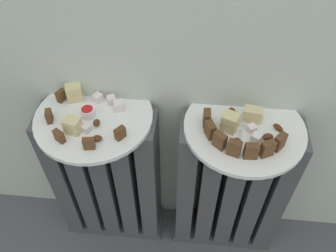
% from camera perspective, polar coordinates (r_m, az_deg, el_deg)
% --- Properties ---
extents(radiator_left, '(0.34, 0.12, 0.57)m').
position_cam_1_polar(radiator_left, '(1.16, -9.77, -8.69)').
color(radiator_left, '#47474C').
rests_on(radiator_left, ground_plane).
extents(radiator_right, '(0.34, 0.12, 0.57)m').
position_cam_1_polar(radiator_right, '(1.14, 9.99, -10.28)').
color(radiator_right, '#47474C').
rests_on(radiator_right, ground_plane).
extents(plate_left, '(0.31, 0.31, 0.01)m').
position_cam_1_polar(plate_left, '(0.93, -12.03, 1.44)').
color(plate_left, white).
rests_on(plate_left, radiator_left).
extents(plate_right, '(0.31, 0.31, 0.01)m').
position_cam_1_polar(plate_right, '(0.91, 12.37, -0.29)').
color(plate_right, white).
rests_on(plate_right, radiator_right).
extents(dark_cake_slice_left_0, '(0.02, 0.03, 0.03)m').
position_cam_1_polar(dark_cake_slice_left_0, '(0.98, -17.05, 4.76)').
color(dark_cake_slice_left_0, '#56351E').
rests_on(dark_cake_slice_left_0, plate_left).
extents(dark_cake_slice_left_1, '(0.02, 0.03, 0.03)m').
position_cam_1_polar(dark_cake_slice_left_1, '(0.93, -18.87, 1.53)').
color(dark_cake_slice_left_1, '#56351E').
rests_on(dark_cake_slice_left_1, plate_left).
extents(dark_cake_slice_left_2, '(0.03, 0.03, 0.03)m').
position_cam_1_polar(dark_cake_slice_left_2, '(0.88, -17.35, -1.60)').
color(dark_cake_slice_left_2, '#56351E').
rests_on(dark_cake_slice_left_2, plate_left).
extents(dark_cake_slice_left_3, '(0.03, 0.02, 0.03)m').
position_cam_1_polar(dark_cake_slice_left_3, '(0.84, -12.82, -2.82)').
color(dark_cake_slice_left_3, '#56351E').
rests_on(dark_cake_slice_left_3, plate_left).
extents(dark_cake_slice_left_4, '(0.03, 0.03, 0.03)m').
position_cam_1_polar(dark_cake_slice_left_4, '(0.85, -7.83, -1.16)').
color(dark_cake_slice_left_4, '#56351E').
rests_on(dark_cake_slice_left_4, plate_left).
extents(marble_cake_slice_left_0, '(0.05, 0.04, 0.05)m').
position_cam_1_polar(marble_cake_slice_left_0, '(0.97, -15.06, 5.29)').
color(marble_cake_slice_left_0, beige).
rests_on(marble_cake_slice_left_0, plate_left).
extents(marble_cake_slice_left_1, '(0.04, 0.04, 0.04)m').
position_cam_1_polar(marble_cake_slice_left_1, '(0.89, -15.29, 0.12)').
color(marble_cake_slice_left_1, beige).
rests_on(marble_cake_slice_left_1, plate_left).
extents(turkish_delight_left_0, '(0.03, 0.03, 0.02)m').
position_cam_1_polar(turkish_delight_left_0, '(0.89, -13.20, -0.36)').
color(turkish_delight_left_0, white).
rests_on(turkish_delight_left_0, plate_left).
extents(turkish_delight_left_1, '(0.03, 0.03, 0.03)m').
position_cam_1_polar(turkish_delight_left_1, '(0.93, -8.04, 3.30)').
color(turkish_delight_left_1, white).
rests_on(turkish_delight_left_1, plate_left).
extents(turkish_delight_left_2, '(0.03, 0.03, 0.02)m').
position_cam_1_polar(turkish_delight_left_2, '(0.95, -9.21, 4.25)').
color(turkish_delight_left_2, white).
rests_on(turkish_delight_left_2, plate_left).
extents(turkish_delight_left_3, '(0.03, 0.03, 0.02)m').
position_cam_1_polar(turkish_delight_left_3, '(0.96, -11.37, 4.53)').
color(turkish_delight_left_3, white).
rests_on(turkish_delight_left_3, plate_left).
extents(medjool_date_left_0, '(0.03, 0.02, 0.01)m').
position_cam_1_polar(medjool_date_left_0, '(0.86, -11.52, -1.99)').
color(medjool_date_left_0, '#4C2814').
rests_on(medjool_date_left_0, plate_left).
extents(medjool_date_left_1, '(0.02, 0.03, 0.01)m').
position_cam_1_polar(medjool_date_left_1, '(0.90, -11.61, 0.52)').
color(medjool_date_left_1, '#4C2814').
rests_on(medjool_date_left_1, plate_left).
extents(jam_bowl_left, '(0.04, 0.04, 0.03)m').
position_cam_1_polar(jam_bowl_left, '(0.92, -12.98, 2.25)').
color(jam_bowl_left, white).
rests_on(jam_bowl_left, plate_left).
extents(dark_cake_slice_right_0, '(0.02, 0.03, 0.04)m').
position_cam_1_polar(dark_cake_slice_right_0, '(0.88, 6.36, 1.25)').
color(dark_cake_slice_right_0, '#56351E').
rests_on(dark_cake_slice_right_0, plate_right).
extents(dark_cake_slice_right_1, '(0.03, 0.04, 0.04)m').
position_cam_1_polar(dark_cake_slice_right_1, '(0.85, 6.90, -0.63)').
color(dark_cake_slice_right_1, '#56351E').
rests_on(dark_cake_slice_right_1, plate_right).
extents(dark_cake_slice_right_2, '(0.04, 0.03, 0.04)m').
position_cam_1_polar(dark_cake_slice_right_2, '(0.83, 8.44, -2.35)').
color(dark_cake_slice_right_2, '#56351E').
rests_on(dark_cake_slice_right_2, plate_right).
extents(dark_cake_slice_right_3, '(0.04, 0.03, 0.04)m').
position_cam_1_polar(dark_cake_slice_right_3, '(0.82, 10.76, -3.56)').
color(dark_cake_slice_right_3, '#56351E').
rests_on(dark_cake_slice_right_3, plate_right).
extents(dark_cake_slice_right_4, '(0.03, 0.02, 0.04)m').
position_cam_1_polar(dark_cake_slice_right_4, '(0.83, 13.44, -4.02)').
color(dark_cake_slice_right_4, '#56351E').
rests_on(dark_cake_slice_right_4, plate_right).
extents(dark_cake_slice_right_5, '(0.04, 0.03, 0.04)m').
position_cam_1_polar(dark_cake_slice_right_5, '(0.84, 15.92, -3.63)').
color(dark_cake_slice_right_5, '#56351E').
rests_on(dark_cake_slice_right_5, plate_right).
extents(dark_cake_slice_right_6, '(0.03, 0.04, 0.04)m').
position_cam_1_polar(dark_cake_slice_right_6, '(0.86, 17.77, -2.50)').
color(dark_cake_slice_right_6, '#56351E').
rests_on(dark_cake_slice_right_6, plate_right).
extents(marble_cake_slice_right_0, '(0.05, 0.05, 0.05)m').
position_cam_1_polar(marble_cake_slice_right_0, '(0.87, 10.08, 0.62)').
color(marble_cake_slice_right_0, beige).
rests_on(marble_cake_slice_right_0, plate_right).
extents(marble_cake_slice_right_1, '(0.05, 0.04, 0.04)m').
position_cam_1_polar(marble_cake_slice_right_1, '(0.91, 13.65, 1.85)').
color(marble_cake_slice_right_1, beige).
rests_on(marble_cake_slice_right_1, plate_right).
extents(turkish_delight_right_0, '(0.03, 0.03, 0.02)m').
position_cam_1_polar(turkish_delight_right_0, '(0.89, 13.50, -0.42)').
color(turkish_delight_right_0, white).
rests_on(turkish_delight_right_0, plate_right).
extents(turkish_delight_right_1, '(0.03, 0.03, 0.02)m').
position_cam_1_polar(turkish_delight_right_1, '(0.87, 14.23, -1.91)').
color(turkish_delight_right_1, white).
rests_on(turkish_delight_right_1, plate_right).
extents(medjool_date_right_0, '(0.03, 0.03, 0.01)m').
position_cam_1_polar(medjool_date_right_0, '(0.91, 17.56, -0.24)').
color(medjool_date_right_0, '#4C2814').
rests_on(medjool_date_right_0, plate_right).
extents(medjool_date_right_1, '(0.03, 0.02, 0.02)m').
position_cam_1_polar(medjool_date_right_1, '(0.88, 16.03, -1.73)').
color(medjool_date_right_1, '#4C2814').
rests_on(medjool_date_right_1, plate_right).
extents(medjool_date_right_2, '(0.03, 0.03, 0.02)m').
position_cam_1_polar(medjool_date_right_2, '(0.92, 10.41, 2.31)').
color(medjool_date_right_2, '#4C2814').
rests_on(medjool_date_right_2, plate_right).
extents(medjool_date_right_3, '(0.03, 0.03, 0.02)m').
position_cam_1_polar(medjool_date_right_3, '(0.85, 11.31, -2.63)').
color(medjool_date_right_3, '#4C2814').
rests_on(medjool_date_right_3, plate_right).
extents(fork, '(0.03, 0.10, 0.00)m').
position_cam_1_polar(fork, '(0.89, 11.78, -0.87)').
color(fork, silver).
rests_on(fork, plate_right).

